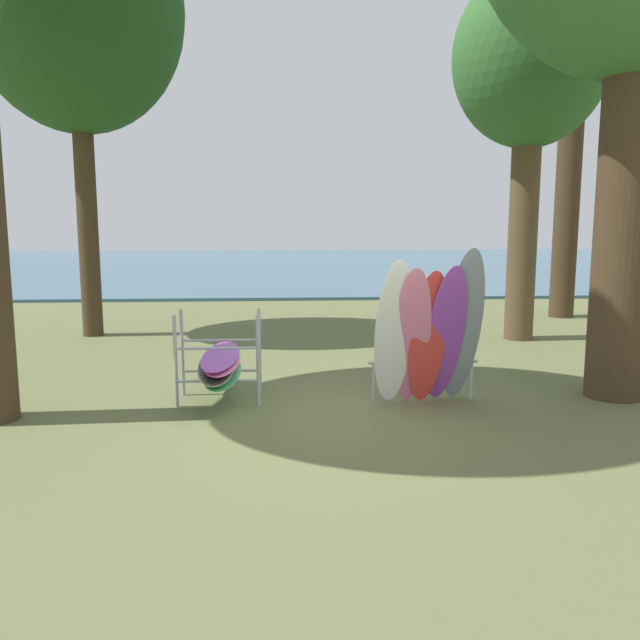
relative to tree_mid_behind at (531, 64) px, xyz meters
The scene contains 7 objects.
ground_plane 8.68m from the tree_mid_behind, 128.43° to the right, with size 80.00×80.00×0.00m, color #60663D.
lake_water 26.02m from the tree_mid_behind, 99.32° to the left, with size 80.00×36.00×0.10m, color #38607A.
tree_mid_behind is the anchor object (origin of this frame).
tree_far_left_back 9.33m from the tree_mid_behind, behind, with size 4.39×4.39×9.35m.
tree_far_right_back 4.22m from the tree_mid_behind, 53.31° to the left, with size 3.21×3.21×9.31m.
leaning_board_pile 7.41m from the tree_mid_behind, 122.37° to the right, with size 1.54×0.85×2.16m.
board_storage_rack 8.99m from the tree_mid_behind, 143.18° to the right, with size 1.15×2.13×1.25m.
Camera 1 is at (-0.98, -8.07, 2.47)m, focal length 36.15 mm.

